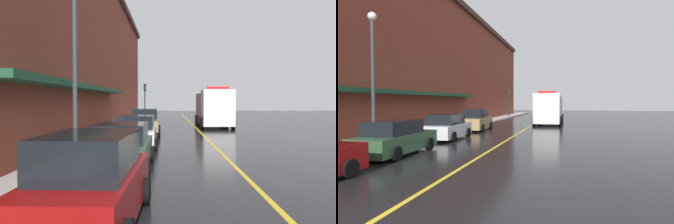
# 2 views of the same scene
# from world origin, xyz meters

# --- Properties ---
(ground_plane) EXTENTS (112.00, 112.00, 0.00)m
(ground_plane) POSITION_xyz_m (0.00, 25.00, 0.00)
(ground_plane) COLOR black
(sidewalk_left) EXTENTS (2.40, 70.00, 0.15)m
(sidewalk_left) POSITION_xyz_m (-6.20, 25.00, 0.07)
(sidewalk_left) COLOR #ADA8A0
(sidewalk_left) RESTS_ON ground
(lane_center_stripe) EXTENTS (0.16, 70.00, 0.01)m
(lane_center_stripe) POSITION_xyz_m (0.00, 25.00, 0.00)
(lane_center_stripe) COLOR gold
(lane_center_stripe) RESTS_ON ground
(brick_building_left) EXTENTS (9.63, 64.00, 13.07)m
(brick_building_left) POSITION_xyz_m (-11.62, 23.99, 6.55)
(brick_building_left) COLOR brown
(brick_building_left) RESTS_ON ground
(parked_car_0) EXTENTS (2.07, 4.85, 1.81)m
(parked_car_0) POSITION_xyz_m (-3.90, 2.73, 0.84)
(parked_car_0) COLOR maroon
(parked_car_0) RESTS_ON ground
(parked_car_1) EXTENTS (2.09, 4.84, 1.63)m
(parked_car_1) POSITION_xyz_m (-4.04, 8.54, 0.77)
(parked_car_1) COLOR #2D5133
(parked_car_1) RESTS_ON ground
(parked_car_2) EXTENTS (2.15, 4.49, 1.66)m
(parked_car_2) POSITION_xyz_m (-4.05, 14.62, 0.78)
(parked_car_2) COLOR silver
(parked_car_2) RESTS_ON ground
(parked_car_3) EXTENTS (2.15, 4.32, 1.86)m
(parked_car_3) POSITION_xyz_m (-4.04, 20.78, 0.86)
(parked_car_3) COLOR #A5844C
(parked_car_3) RESTS_ON ground
(box_truck) EXTENTS (2.94, 8.59, 3.56)m
(box_truck) POSITION_xyz_m (1.70, 29.36, 1.70)
(box_truck) COLOR silver
(box_truck) RESTS_ON ground
(parking_meter_0) EXTENTS (0.14, 0.18, 1.33)m
(parking_meter_0) POSITION_xyz_m (-5.35, 15.56, 1.06)
(parking_meter_0) COLOR #4C4C51
(parking_meter_0) RESTS_ON sidewalk_left
(parking_meter_1) EXTENTS (0.14, 0.18, 1.33)m
(parking_meter_1) POSITION_xyz_m (-5.35, 5.52, 1.06)
(parking_meter_1) COLOR #4C4C51
(parking_meter_1) RESTS_ON sidewalk_left
(parking_meter_2) EXTENTS (0.14, 0.18, 1.33)m
(parking_meter_2) POSITION_xyz_m (-5.35, 17.93, 1.06)
(parking_meter_2) COLOR #4C4C51
(parking_meter_2) RESTS_ON sidewalk_left
(street_lamp_left) EXTENTS (0.44, 0.44, 6.94)m
(street_lamp_left) POSITION_xyz_m (-5.95, 9.56, 4.40)
(street_lamp_left) COLOR #33383D
(street_lamp_left) RESTS_ON sidewalk_left
(traffic_light_near) EXTENTS (0.38, 0.36, 4.30)m
(traffic_light_near) POSITION_xyz_m (-5.29, 40.88, 3.16)
(traffic_light_near) COLOR #232326
(traffic_light_near) RESTS_ON sidewalk_left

